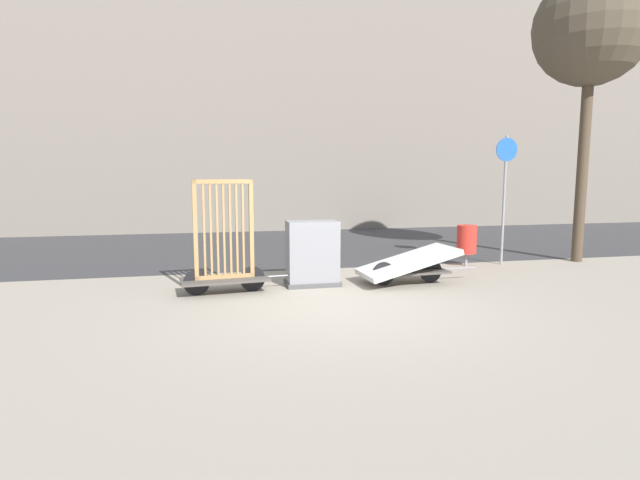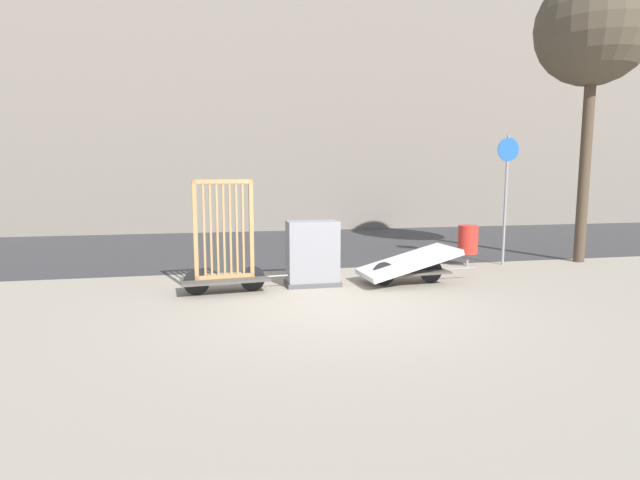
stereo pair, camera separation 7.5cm
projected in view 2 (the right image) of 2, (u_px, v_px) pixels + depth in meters
ground_plane at (337, 306)px, 7.76m from camera, size 60.00×60.00×0.00m
road_strip at (279, 245)px, 14.48m from camera, size 56.00×7.65×0.01m
building_facade at (258, 40)px, 19.20m from camera, size 48.00×4.00×14.41m
bike_cart_with_bedframe at (225, 256)px, 8.57m from camera, size 2.20×0.82×1.96m
bike_cart_with_mattress at (408, 264)px, 9.29m from camera, size 2.34×1.09×0.69m
utility_cabinet at (312, 255)px, 9.20m from camera, size 0.99×0.59×1.20m
trash_bin at (468, 240)px, 11.12m from camera, size 0.44×0.44×0.92m
sign_post at (506, 184)px, 11.14m from camera, size 0.52×0.06×2.90m
street_tree at (594, 30)px, 11.12m from camera, size 2.54×2.54×6.57m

